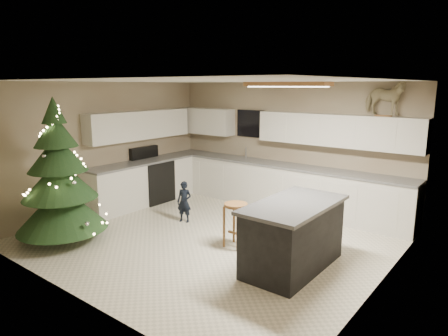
% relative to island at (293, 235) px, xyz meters
% --- Properties ---
extents(ground_plane, '(5.50, 5.50, 0.00)m').
position_rel_island_xyz_m(ground_plane, '(-1.62, 0.15, -0.48)').
color(ground_plane, beige).
extents(room_shell, '(5.52, 5.02, 2.61)m').
position_rel_island_xyz_m(room_shell, '(-1.60, 0.15, 1.27)').
color(room_shell, '#A29982').
rests_on(room_shell, ground_plane).
extents(cabinetry, '(5.50, 3.20, 2.00)m').
position_rel_island_xyz_m(cabinetry, '(-2.53, 1.80, 0.28)').
color(cabinetry, silver).
rests_on(cabinetry, ground_plane).
extents(island, '(0.90, 1.70, 0.95)m').
position_rel_island_xyz_m(island, '(0.00, 0.00, 0.00)').
color(island, black).
rests_on(island, ground_plane).
extents(bar_stool, '(0.37, 0.37, 0.71)m').
position_rel_island_xyz_m(bar_stool, '(-1.08, 0.10, 0.06)').
color(bar_stool, brown).
rests_on(bar_stool, ground_plane).
extents(christmas_tree, '(1.48, 1.43, 2.37)m').
position_rel_island_xyz_m(christmas_tree, '(-3.47, -1.45, 0.49)').
color(christmas_tree, '#3F2816').
rests_on(christmas_tree, ground_plane).
extents(toddler, '(0.33, 0.27, 0.78)m').
position_rel_island_xyz_m(toddler, '(-2.54, 0.47, -0.09)').
color(toddler, black).
rests_on(toddler, ground_plane).
extents(rocking_horse, '(0.70, 0.32, 0.62)m').
position_rel_island_xyz_m(rocking_horse, '(0.37, 2.48, 1.84)').
color(rocking_horse, brown).
rests_on(rocking_horse, cabinetry).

